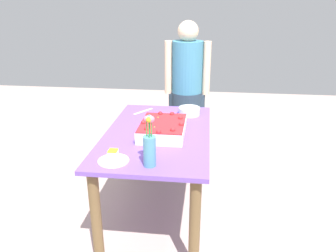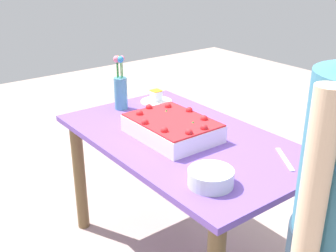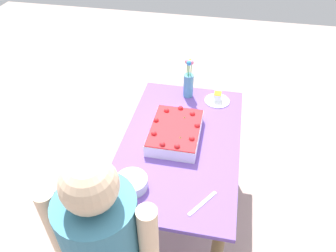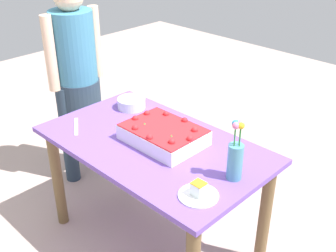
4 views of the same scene
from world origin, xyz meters
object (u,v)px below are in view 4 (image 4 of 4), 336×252
Objects in this scene: flower_vase at (235,157)px; fruit_bowl at (131,103)px; sheet_cake at (163,134)px; serving_plate_with_slice at (198,193)px; cake_knife at (76,126)px; person_standing at (77,73)px.

flower_vase is 0.99m from fruit_bowl.
sheet_cake is 2.30× the size of serving_plate_with_slice.
sheet_cake is 0.53m from serving_plate_with_slice.
cake_knife is 0.70× the size of flower_vase.
sheet_cake is 1.39× the size of flower_vase.
cake_knife is (-0.50, -0.24, -0.05)m from sheet_cake.
fruit_bowl is at bearing 169.51° from flower_vase.
sheet_cake is at bearing -6.46° from person_standing.
sheet_cake is 0.50m from fruit_bowl.
cake_knife is at bearing -154.22° from sheet_cake.
serving_plate_with_slice is at bearing -97.23° from flower_vase.
flower_vase is (0.03, 0.23, 0.10)m from serving_plate_with_slice.
person_standing is at bearing 178.68° from cake_knife.
person_standing is at bearing 166.37° from serving_plate_with_slice.
serving_plate_with_slice is at bearing -23.71° from fruit_bowl.
sheet_cake reaches higher than serving_plate_with_slice.
person_standing reaches higher than flower_vase.
fruit_bowl is (0.04, 0.41, 0.03)m from cake_knife.
sheet_cake is at bearing 60.54° from cake_knife.
flower_vase is at bearing -10.49° from fruit_bowl.
sheet_cake is at bearing 152.74° from serving_plate_with_slice.
sheet_cake is 1.00m from person_standing.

